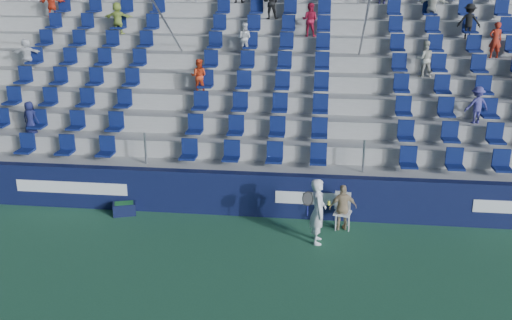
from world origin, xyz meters
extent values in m
plane|color=#296142|center=(0.00, 0.00, 0.00)|extent=(70.00, 70.00, 0.00)
cube|color=#10163C|center=(0.00, 3.15, 0.60)|extent=(24.00, 0.30, 1.20)
cube|color=white|center=(-5.00, 2.99, 0.62)|extent=(3.20, 0.02, 0.34)
cube|color=white|center=(1.50, 2.99, 0.62)|extent=(1.60, 0.02, 0.34)
cube|color=#A9AAA4|center=(0.00, 3.72, 0.60)|extent=(24.00, 0.85, 1.20)
cube|color=#A9AAA4|center=(0.00, 4.57, 0.85)|extent=(24.00, 0.85, 1.70)
cube|color=#A9AAA4|center=(0.00, 5.42, 1.10)|extent=(24.00, 0.85, 2.20)
cube|color=#A9AAA4|center=(0.00, 6.28, 1.35)|extent=(24.00, 0.85, 2.70)
cube|color=#A9AAA4|center=(0.00, 7.12, 1.60)|extent=(24.00, 0.85, 3.20)
cube|color=#A9AAA4|center=(0.00, 7.97, 1.85)|extent=(24.00, 0.85, 3.70)
cube|color=#A9AAA4|center=(0.00, 8.82, 2.10)|extent=(24.00, 0.85, 4.20)
cube|color=#A9AAA4|center=(0.00, 9.68, 2.35)|extent=(24.00, 0.85, 4.70)
cube|color=#A9AAA4|center=(0.00, 10.52, 2.60)|extent=(24.00, 0.85, 5.20)
cube|color=#A9AAA4|center=(0.00, 11.20, 3.10)|extent=(24.00, 0.50, 6.20)
cube|color=#0D1950|center=(0.00, 3.72, 1.55)|extent=(16.05, 0.50, 0.70)
cube|color=#0D1950|center=(0.00, 4.57, 2.05)|extent=(16.05, 0.50, 0.70)
cube|color=#0D1950|center=(0.00, 5.42, 2.55)|extent=(16.05, 0.50, 0.70)
cube|color=#0D1950|center=(0.00, 6.28, 3.05)|extent=(16.05, 0.50, 0.70)
cube|color=#0D1950|center=(0.00, 7.12, 3.55)|extent=(16.05, 0.50, 0.70)
cube|color=#0D1950|center=(0.00, 7.97, 4.05)|extent=(16.05, 0.50, 0.70)
cube|color=#0D1950|center=(0.00, 8.82, 4.55)|extent=(16.05, 0.50, 0.70)
cube|color=#0D1950|center=(0.00, 9.68, 5.05)|extent=(16.05, 0.50, 0.70)
cylinder|color=gray|center=(-3.00, 7.12, 4.35)|extent=(0.06, 7.68, 4.55)
cylinder|color=gray|center=(3.00, 7.12, 4.35)|extent=(0.06, 7.68, 4.55)
imported|color=silver|center=(-0.81, 7.92, 4.21)|extent=(0.55, 0.46, 1.02)
imported|color=#413E88|center=(6.21, 5.38, 2.73)|extent=(0.76, 0.55, 1.06)
imported|color=black|center=(6.53, 8.77, 4.76)|extent=(0.82, 0.60, 1.13)
imported|color=red|center=(-2.00, 6.23, 3.23)|extent=(0.52, 0.40, 1.06)
imported|color=red|center=(-8.20, 9.62, 5.21)|extent=(0.98, 0.39, 1.03)
imported|color=beige|center=(5.46, 9.62, 5.26)|extent=(1.10, 0.64, 1.13)
imported|color=beige|center=(4.93, 7.08, 3.76)|extent=(0.58, 0.47, 1.11)
imported|color=#B02817|center=(7.20, 7.93, 4.26)|extent=(0.43, 0.31, 1.12)
imported|color=#171A45|center=(-6.80, 4.52, 2.19)|extent=(0.52, 0.38, 0.97)
imported|color=#AFC850|center=(-5.41, 8.77, 4.75)|extent=(1.03, 0.35, 1.10)
imported|color=#AC1734|center=(1.33, 8.77, 4.76)|extent=(0.62, 0.53, 1.11)
imported|color=black|center=(-0.08, 9.62, 5.27)|extent=(0.61, 0.50, 1.15)
imported|color=silver|center=(-8.03, 7.08, 3.71)|extent=(0.98, 0.57, 1.01)
imported|color=white|center=(1.84, 1.69, 0.83)|extent=(0.44, 0.63, 1.65)
cylinder|color=navy|center=(1.59, 1.44, 0.95)|extent=(0.03, 0.03, 0.28)
torus|color=black|center=(1.59, 1.44, 1.25)|extent=(0.30, 0.17, 0.28)
plane|color=#262626|center=(1.59, 1.44, 1.25)|extent=(0.30, 0.16, 0.29)
sphere|color=yellow|center=(2.09, 1.49, 1.10)|extent=(0.07, 0.07, 0.07)
sphere|color=yellow|center=(2.09, 1.55, 1.13)|extent=(0.07, 0.07, 0.07)
cube|color=white|center=(2.47, 2.55, 0.43)|extent=(0.50, 0.50, 0.04)
cube|color=white|center=(2.47, 2.75, 0.69)|extent=(0.41, 0.13, 0.51)
cylinder|color=white|center=(2.31, 2.38, 0.21)|extent=(0.03, 0.03, 0.41)
cylinder|color=white|center=(2.64, 2.38, 0.21)|extent=(0.03, 0.03, 0.41)
cylinder|color=white|center=(2.31, 2.72, 0.21)|extent=(0.03, 0.03, 0.41)
cylinder|color=white|center=(2.64, 2.72, 0.21)|extent=(0.03, 0.03, 0.41)
imported|color=tan|center=(2.47, 2.50, 0.61)|extent=(0.76, 0.43, 1.22)
cube|color=black|center=(-3.42, 2.75, 0.16)|extent=(0.70, 0.57, 0.33)
cube|color=#1E662D|center=(-3.42, 2.75, 0.24)|extent=(0.56, 0.43, 0.20)
camera|label=1|loc=(1.85, -11.07, 6.40)|focal=40.00mm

